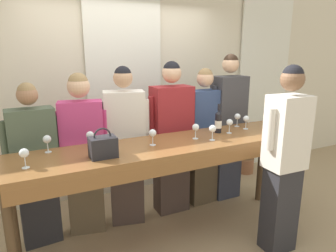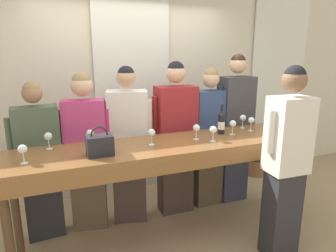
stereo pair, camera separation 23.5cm
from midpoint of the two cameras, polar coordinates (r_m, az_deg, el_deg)
ground_plane at (r=3.32m, az=2.62°, el=-20.72°), size 18.00×18.00×0.00m
wall_back at (r=4.05m, az=-5.21°, el=7.02°), size 12.00×0.06×2.80m
curtain_panel_center at (r=4.00m, az=-4.92°, el=6.12°), size 1.00×0.03×2.69m
curtain_panel_right at (r=5.20m, az=21.29°, el=7.05°), size 1.00×0.03×2.69m
tasting_bar at (r=2.87m, az=3.04°, el=-5.55°), size 2.98×0.66×1.04m
wine_bottle at (r=3.21m, az=12.21°, el=0.59°), size 0.07×0.07×0.31m
handbag at (r=2.53m, az=-10.29°, el=-3.59°), size 0.22×0.16×0.25m
wine_glass_front_left at (r=3.52m, az=22.45°, el=0.90°), size 0.07×0.07×0.15m
wine_glass_front_mid at (r=2.80m, az=-19.66°, el=-2.00°), size 0.07×0.07×0.15m
wine_glass_front_right at (r=2.80m, az=-12.32°, el=-1.51°), size 0.07×0.07×0.15m
wine_glass_center_left at (r=2.96m, az=7.71°, el=-0.46°), size 0.07×0.07×0.15m
wine_glass_center_mid at (r=3.51m, az=15.96°, el=1.42°), size 0.07×0.07×0.15m
wine_glass_center_right at (r=2.51m, az=-23.59°, el=-4.19°), size 0.07×0.07×0.15m
wine_glass_back_left at (r=3.42m, az=17.50°, el=0.96°), size 0.07×0.07×0.15m
wine_glass_back_mid at (r=3.65m, az=23.46°, el=1.27°), size 0.07×0.07×0.15m
wine_glass_back_right at (r=2.76m, az=-0.73°, el=-1.39°), size 0.07×0.07×0.15m
wine_glass_near_host at (r=2.92m, az=10.91°, el=-0.77°), size 0.07×0.07×0.15m
wine_glass_by_bottle at (r=3.55m, az=21.08°, el=1.13°), size 0.07×0.07×0.15m
wine_glass_by_handbag at (r=3.20m, az=14.31°, el=0.34°), size 0.07×0.07×0.15m
guest_olive_jacket at (r=3.21m, az=-21.36°, el=-6.34°), size 0.53×0.25×1.62m
guest_pink_top at (r=3.21m, az=-13.30°, el=-4.51°), size 0.54×0.29×1.70m
guest_cream_sweater at (r=3.30m, az=-5.54°, el=-3.74°), size 0.54×0.35×1.75m
guest_striped_shirt at (r=3.48m, az=3.38°, el=-2.41°), size 0.56×0.28×1.79m
guest_navy_coat at (r=3.69m, az=9.62°, el=-2.07°), size 0.52×0.23×1.70m
guest_beige_cap at (r=3.87m, az=14.26°, el=-0.45°), size 0.51×0.27×1.86m
host_pouring at (r=2.92m, az=23.76°, el=-6.48°), size 0.46×0.27×1.78m
potted_plant at (r=4.92m, az=17.80°, el=-5.74°), size 0.28×0.28×0.59m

